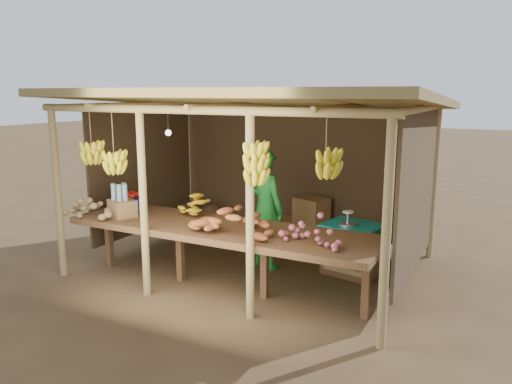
% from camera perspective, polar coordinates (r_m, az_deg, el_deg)
% --- Properties ---
extents(ground, '(60.00, 60.00, 0.00)m').
position_cam_1_polar(ground, '(7.07, 0.00, -8.37)').
color(ground, brown).
rests_on(ground, ground).
extents(stall_structure, '(4.70, 3.50, 2.43)m').
position_cam_1_polar(stall_structure, '(6.51, -0.75, 7.07)').
color(stall_structure, tan).
rests_on(stall_structure, ground).
extents(counter, '(3.90, 1.05, 0.80)m').
position_cam_1_polar(counter, '(6.05, -4.12, -4.47)').
color(counter, brown).
rests_on(counter, ground).
extents(potato_heap, '(0.94, 0.64, 0.36)m').
position_cam_1_polar(potato_heap, '(6.77, -17.37, -1.15)').
color(potato_heap, '#9A7D4F').
rests_on(potato_heap, counter).
extents(sweet_potato_heap, '(1.10, 0.74, 0.36)m').
position_cam_1_polar(sweet_potato_heap, '(5.76, -2.40, -2.80)').
color(sweet_potato_heap, '#AC572C').
rests_on(sweet_potato_heap, counter).
extents(onion_heap, '(0.82, 0.54, 0.35)m').
position_cam_1_polar(onion_heap, '(5.35, 6.05, -3.97)').
color(onion_heap, '#C05D60').
rests_on(onion_heap, counter).
extents(banana_pile, '(0.62, 0.49, 0.34)m').
position_cam_1_polar(banana_pile, '(6.52, -6.60, -1.25)').
color(banana_pile, yellow).
rests_on(banana_pile, counter).
extents(tomato_basin, '(0.42, 0.42, 0.22)m').
position_cam_1_polar(tomato_basin, '(7.17, -14.06, -1.04)').
color(tomato_basin, navy).
rests_on(tomato_basin, counter).
extents(bottle_box, '(0.43, 0.39, 0.44)m').
position_cam_1_polar(bottle_box, '(6.68, -15.06, -1.31)').
color(bottle_box, '#996D44').
rests_on(bottle_box, counter).
extents(vendor, '(0.70, 0.58, 1.64)m').
position_cam_1_polar(vendor, '(6.79, 1.12, -1.97)').
color(vendor, '#1A7828').
rests_on(vendor, ground).
extents(tarp_crate, '(0.85, 0.77, 0.88)m').
position_cam_1_polar(tarp_crate, '(6.79, 10.98, -6.20)').
color(tarp_crate, brown).
rests_on(tarp_crate, ground).
extents(carton_stack, '(1.10, 0.52, 0.75)m').
position_cam_1_polar(carton_stack, '(7.94, 5.14, -3.68)').
color(carton_stack, '#996D44').
rests_on(carton_stack, ground).
extents(burlap_sacks, '(0.92, 0.48, 0.65)m').
position_cam_1_polar(burlap_sacks, '(8.57, -6.32, -2.93)').
color(burlap_sacks, '#4D3923').
rests_on(burlap_sacks, ground).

